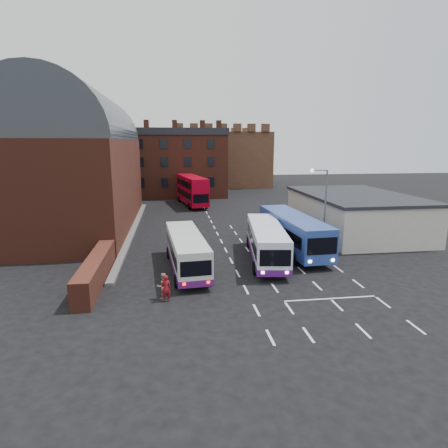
{
  "coord_description": "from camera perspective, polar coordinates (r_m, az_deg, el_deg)",
  "views": [
    {
      "loc": [
        -4.7,
        -24.0,
        9.64
      ],
      "look_at": [
        0.0,
        10.0,
        2.2
      ],
      "focal_mm": 30.0,
      "sensor_mm": 36.0,
      "label": 1
    }
  ],
  "objects": [
    {
      "name": "bus_white_inbound",
      "position": [
        31.35,
        6.47,
        -2.43
      ],
      "size": [
        3.9,
        11.07,
        2.96
      ],
      "rotation": [
        0.0,
        0.0,
        3.01
      ],
      "color": "white",
      "rests_on": "ground"
    },
    {
      "name": "railway_station",
      "position": [
        46.32,
        -21.62,
        8.91
      ],
      "size": [
        12.0,
        28.0,
        16.0
      ],
      "color": "#602B1E",
      "rests_on": "ground"
    },
    {
      "name": "brick_terrace",
      "position": [
        70.13,
        -9.02,
        8.7
      ],
      "size": [
        22.0,
        10.0,
        11.0
      ],
      "primitive_type": "cube",
      "color": "brown",
      "rests_on": "ground"
    },
    {
      "name": "forecourt_wall",
      "position": [
        27.97,
        -18.92,
        -6.66
      ],
      "size": [
        1.2,
        10.0,
        1.8
      ],
      "primitive_type": "cube",
      "color": "#602B1E",
      "rests_on": "ground"
    },
    {
      "name": "bus_red_double",
      "position": [
        59.04,
        -4.92,
        5.18
      ],
      "size": [
        4.56,
        11.75,
        4.59
      ],
      "rotation": [
        0.0,
        0.0,
        3.32
      ],
      "color": "#B00119",
      "rests_on": "ground"
    },
    {
      "name": "pedestrian_red",
      "position": [
        23.75,
        -8.85,
        -9.63
      ],
      "size": [
        0.67,
        0.49,
        1.71
      ],
      "primitive_type": "imported",
      "rotation": [
        0.0,
        0.0,
        3.27
      ],
      "color": "maroon",
      "rests_on": "ground"
    },
    {
      "name": "ground",
      "position": [
        26.28,
        3.02,
        -9.3
      ],
      "size": [
        180.0,
        180.0,
        0.0
      ],
      "primitive_type": "plane",
      "color": "black"
    },
    {
      "name": "bus_blue",
      "position": [
        34.41,
        10.46,
        -0.92
      ],
      "size": [
        3.5,
        12.12,
        3.27
      ],
      "rotation": [
        0.0,
        0.0,
        3.19
      ],
      "color": "#2C4797",
      "rests_on": "ground"
    },
    {
      "name": "cream_building",
      "position": [
        43.45,
        19.24,
        1.62
      ],
      "size": [
        10.4,
        16.4,
        4.25
      ],
      "color": "beige",
      "rests_on": "ground"
    },
    {
      "name": "bus_white_outbound",
      "position": [
        29.07,
        -5.76,
        -3.8
      ],
      "size": [
        3.22,
        10.36,
        2.78
      ],
      "rotation": [
        0.0,
        0.0,
        0.08
      ],
      "color": "silver",
      "rests_on": "ground"
    },
    {
      "name": "street_lamp",
      "position": [
        34.09,
        14.77,
        3.16
      ],
      "size": [
        1.44,
        0.69,
        7.46
      ],
      "rotation": [
        0.0,
        0.0,
        -0.36
      ],
      "color": "slate",
      "rests_on": "ground"
    },
    {
      "name": "castle_keep",
      "position": [
        90.7,
        -1.1,
        9.93
      ],
      "size": [
        22.0,
        22.0,
        12.0
      ],
      "primitive_type": "cube",
      "color": "brown",
      "rests_on": "ground"
    },
    {
      "name": "pedestrian_beige",
      "position": [
        24.15,
        -9.28,
        -9.29
      ],
      "size": [
        0.99,
        0.89,
        1.69
      ],
      "primitive_type": "imported",
      "rotation": [
        0.0,
        0.0,
        3.5
      ],
      "color": "tan",
      "rests_on": "ground"
    }
  ]
}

